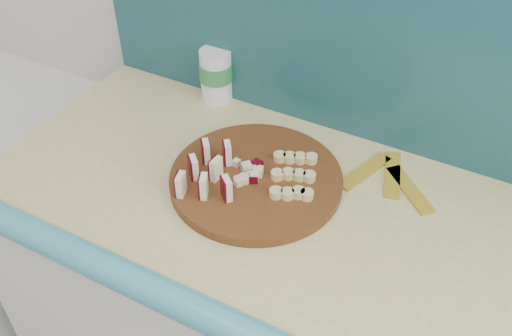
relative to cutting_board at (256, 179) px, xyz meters
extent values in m
cylinder|color=#47290F|center=(0.00, 0.00, 0.00)|extent=(0.47, 0.47, 0.02)
cube|color=#F6E6C5|center=(-0.10, -0.12, 0.04)|extent=(0.02, 0.03, 0.05)
cube|color=#470510|center=(-0.11, -0.12, 0.04)|extent=(0.01, 0.03, 0.05)
cube|color=#F6E6C5|center=(-0.11, -0.06, 0.04)|extent=(0.02, 0.03, 0.05)
cube|color=#470510|center=(-0.12, -0.07, 0.04)|extent=(0.01, 0.03, 0.05)
cube|color=#F6E6C5|center=(-0.11, -0.01, 0.04)|extent=(0.02, 0.03, 0.05)
cube|color=#470510|center=(-0.12, -0.01, 0.04)|extent=(0.01, 0.03, 0.05)
cube|color=#F6E6C5|center=(-0.06, -0.10, 0.04)|extent=(0.02, 0.03, 0.05)
cube|color=#470510|center=(-0.07, -0.10, 0.04)|extent=(0.01, 0.03, 0.05)
cube|color=#F6E6C5|center=(-0.07, -0.05, 0.04)|extent=(0.02, 0.03, 0.05)
cube|color=#470510|center=(-0.07, -0.05, 0.04)|extent=(0.01, 0.03, 0.05)
cube|color=#F6E6C5|center=(-0.07, 0.01, 0.04)|extent=(0.02, 0.03, 0.05)
cube|color=#470510|center=(-0.08, 0.01, 0.04)|extent=(0.01, 0.03, 0.05)
cube|color=#F6E6C5|center=(-0.02, -0.08, 0.04)|extent=(0.02, 0.03, 0.05)
cube|color=#470510|center=(-0.03, -0.09, 0.04)|extent=(0.01, 0.03, 0.05)
cube|color=beige|center=(-0.01, -0.01, 0.02)|extent=(0.02, 0.02, 0.02)
cube|color=beige|center=(-0.01, 0.00, 0.02)|extent=(0.02, 0.02, 0.02)
cube|color=#470510|center=(-0.02, 0.01, 0.02)|extent=(0.02, 0.02, 0.02)
cube|color=beige|center=(-0.02, 0.00, 0.02)|extent=(0.02, 0.02, 0.02)
cube|color=beige|center=(-0.03, 0.00, 0.02)|extent=(0.02, 0.02, 0.02)
cube|color=beige|center=(-0.04, 0.00, 0.02)|extent=(0.02, 0.02, 0.02)
cube|color=beige|center=(-0.03, -0.01, 0.02)|extent=(0.02, 0.02, 0.02)
cube|color=beige|center=(-0.03, -0.02, 0.02)|extent=(0.02, 0.02, 0.02)
cube|color=#470510|center=(-0.02, -0.03, 0.02)|extent=(0.02, 0.02, 0.02)
cube|color=beige|center=(-0.02, -0.02, 0.02)|extent=(0.02, 0.02, 0.02)
cube|color=beige|center=(0.00, -0.02, 0.02)|extent=(0.02, 0.02, 0.02)
cube|color=beige|center=(-0.01, -0.01, 0.02)|extent=(0.02, 0.02, 0.02)
cylinder|color=#D0C47F|center=(0.06, -0.03, 0.02)|extent=(0.03, 0.03, 0.02)
cylinder|color=#D0C47F|center=(0.08, -0.03, 0.02)|extent=(0.03, 0.03, 0.02)
cylinder|color=#D0C47F|center=(0.10, -0.02, 0.02)|extent=(0.03, 0.03, 0.02)
cylinder|color=#D0C47F|center=(0.12, -0.01, 0.02)|extent=(0.03, 0.03, 0.02)
cylinder|color=#D0C47F|center=(0.04, 0.02, 0.02)|extent=(0.03, 0.03, 0.02)
cylinder|color=#D0C47F|center=(0.06, 0.02, 0.02)|extent=(0.03, 0.03, 0.02)
cylinder|color=#D0C47F|center=(0.08, 0.03, 0.02)|extent=(0.03, 0.03, 0.02)
cylinder|color=#D0C47F|center=(0.10, 0.04, 0.02)|extent=(0.03, 0.03, 0.02)
cylinder|color=#D0C47F|center=(0.02, 0.07, 0.02)|extent=(0.03, 0.03, 0.02)
cylinder|color=#D0C47F|center=(0.04, 0.07, 0.02)|extent=(0.03, 0.03, 0.02)
cylinder|color=#D0C47F|center=(0.06, 0.08, 0.02)|extent=(0.03, 0.03, 0.02)
cylinder|color=#D0C47F|center=(0.08, 0.09, 0.02)|extent=(0.03, 0.03, 0.02)
cylinder|color=white|center=(-0.24, 0.23, 0.05)|extent=(0.08, 0.08, 0.13)
cylinder|color=#308541|center=(-0.24, 0.23, 0.07)|extent=(0.08, 0.08, 0.04)
cube|color=gold|center=(0.19, 0.14, -0.01)|extent=(0.08, 0.15, 0.01)
cube|color=gold|center=(0.24, 0.16, -0.01)|extent=(0.07, 0.15, 0.01)
cube|color=gold|center=(0.29, 0.13, -0.01)|extent=(0.13, 0.13, 0.01)
camera|label=1|loc=(0.42, -0.77, 0.79)|focal=40.00mm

